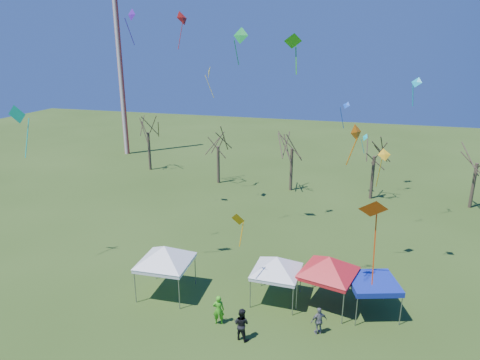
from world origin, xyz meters
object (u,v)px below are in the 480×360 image
object	(u,v)px
tree_3	(376,141)
person_green	(219,310)
tree_2	(293,133)
person_dark	(241,324)
tent_blue	(373,283)
tree_0	(147,119)
tent_white_west	(165,249)
person_grey	(319,321)
radio_mast	(120,65)
tree_1	(218,133)
tent_white_mid	(277,260)
tree_4	(480,147)
tent_red	(329,260)

from	to	relation	value
tree_3	person_green	size ratio (longest dim) A/B	4.43
tree_2	person_dark	bearing A→B (deg)	-86.40
tent_blue	person_dark	size ratio (longest dim) A/B	1.84
tree_0	tent_white_west	size ratio (longest dim) A/B	1.94
tent_blue	person_grey	xyz separation A→B (m)	(-2.76, -2.84, -1.15)
tree_3	tent_white_west	bearing A→B (deg)	-119.81
radio_mast	person_grey	bearing A→B (deg)	-46.92
tree_1	person_dark	world-z (taller)	tree_1
tent_white_mid	tent_blue	distance (m)	5.73
person_grey	person_dark	bearing A→B (deg)	-9.52
tree_2	person_dark	distance (m)	25.93
tent_white_west	person_grey	distance (m)	10.12
tree_1	tree_3	size ratio (longest dim) A/B	0.95
tree_2	person_grey	size ratio (longest dim) A/B	5.08
tree_4	person_green	distance (m)	30.30
tree_4	tent_blue	distance (m)	22.94
tree_3	tent_white_mid	size ratio (longest dim) A/B	2.02
tent_white_mid	person_dark	bearing A→B (deg)	-104.20
tree_0	tree_2	distance (m)	18.72
radio_mast	person_grey	xyz separation A→B (m)	(31.18, -33.34, -11.69)
radio_mast	tree_4	size ratio (longest dim) A/B	3.17
person_grey	person_dark	distance (m)	4.27
tree_0	person_green	world-z (taller)	tree_0
person_grey	tent_white_mid	bearing A→B (deg)	-72.84
tree_0	tent_white_mid	xyz separation A→B (m)	(21.12, -24.18, -3.70)
tree_1	tree_4	xyz separation A→B (m)	(26.12, -0.65, 0.27)
tree_1	person_dark	distance (m)	27.90
tree_4	tent_white_mid	distance (m)	25.90
tree_4	tree_0	bearing A→B (deg)	174.66
tree_0	tent_blue	distance (m)	36.17
tree_4	tree_2	bearing A→B (deg)	178.78
tree_0	person_green	bearing A→B (deg)	-56.03
person_green	tree_0	bearing A→B (deg)	-70.78
tent_white_west	tent_white_mid	xyz separation A→B (m)	(6.86, 1.17, -0.31)
tree_2	person_grey	bearing A→B (deg)	-76.84
radio_mast	tree_1	bearing A→B (deg)	-28.48
tree_0	tree_4	size ratio (longest dim) A/B	1.07
tent_red	tree_1	bearing A→B (deg)	123.84
person_green	person_grey	bearing A→B (deg)	172.12
radio_mast	tree_4	distance (m)	44.96
tree_3	person_grey	size ratio (longest dim) A/B	4.91
tree_3	person_dark	size ratio (longest dim) A/B	4.28
tree_2	tree_3	bearing A→B (deg)	-2.27
tree_3	tent_blue	distance (m)	20.96
tree_1	person_green	size ratio (longest dim) A/B	4.22
person_dark	tent_red	bearing A→B (deg)	-117.99
tree_4	person_dark	xyz separation A→B (m)	(-16.13, -24.95, -5.13)
person_dark	radio_mast	bearing A→B (deg)	-37.68
tree_4	person_grey	bearing A→B (deg)	-117.54
tent_red	tent_blue	xyz separation A→B (m)	(2.58, -0.09, -1.08)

